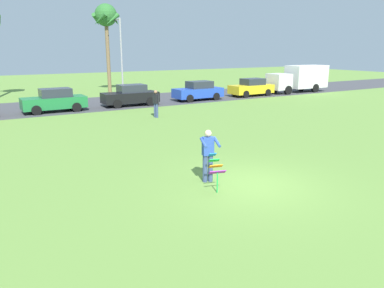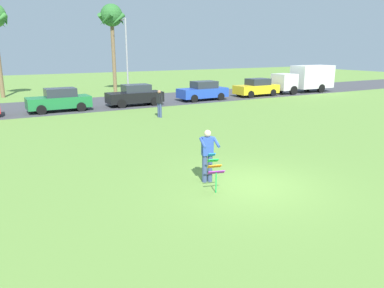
{
  "view_description": "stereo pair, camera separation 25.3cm",
  "coord_description": "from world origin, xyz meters",
  "px_view_note": "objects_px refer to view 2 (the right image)",
  "views": [
    {
      "loc": [
        -7.38,
        -8.67,
        4.22
      ],
      "look_at": [
        -1.03,
        1.98,
        1.05
      ],
      "focal_mm": 34.87,
      "sensor_mm": 36.0,
      "label": 1
    },
    {
      "loc": [
        -7.16,
        -8.8,
        4.22
      ],
      "look_at": [
        -1.03,
        1.98,
        1.05
      ],
      "focal_mm": 34.87,
      "sensor_mm": 36.0,
      "label": 2
    }
  ],
  "objects_px": {
    "kite_held": "(215,167)",
    "parked_truck_white_box": "(306,78)",
    "person_kite_flyer": "(208,154)",
    "parked_car_yellow": "(257,88)",
    "streetlight_pole": "(126,51)",
    "person_walker_near": "(159,103)",
    "parked_car_black": "(135,95)",
    "palm_tree_centre_far": "(112,19)",
    "parked_car_blue": "(203,91)",
    "parked_car_green": "(59,100)"
  },
  "relations": [
    {
      "from": "kite_held",
      "to": "parked_truck_white_box",
      "type": "height_order",
      "value": "parked_truck_white_box"
    },
    {
      "from": "person_kite_flyer",
      "to": "parked_truck_white_box",
      "type": "xyz_separation_m",
      "value": [
        22.22,
        17.15,
        0.46
      ]
    },
    {
      "from": "kite_held",
      "to": "person_kite_flyer",
      "type": "bearing_deg",
      "value": 73.34
    },
    {
      "from": "parked_car_yellow",
      "to": "streetlight_pole",
      "type": "distance_m",
      "value": 12.74
    },
    {
      "from": "person_walker_near",
      "to": "parked_car_yellow",
      "type": "bearing_deg",
      "value": 24.38
    },
    {
      "from": "person_kite_flyer",
      "to": "kite_held",
      "type": "height_order",
      "value": "person_kite_flyer"
    },
    {
      "from": "parked_car_black",
      "to": "parked_car_yellow",
      "type": "distance_m",
      "value": 11.83
    },
    {
      "from": "palm_tree_centre_far",
      "to": "streetlight_pole",
      "type": "relative_size",
      "value": 1.2
    },
    {
      "from": "parked_truck_white_box",
      "to": "palm_tree_centre_far",
      "type": "xyz_separation_m",
      "value": [
        -16.49,
        9.5,
        5.58
      ]
    },
    {
      "from": "parked_car_blue",
      "to": "parked_truck_white_box",
      "type": "relative_size",
      "value": 0.63
    },
    {
      "from": "parked_car_black",
      "to": "person_walker_near",
      "type": "distance_m",
      "value": 5.63
    },
    {
      "from": "kite_held",
      "to": "streetlight_pole",
      "type": "xyz_separation_m",
      "value": [
        6.63,
        25.66,
        3.25
      ]
    },
    {
      "from": "parked_car_black",
      "to": "palm_tree_centre_far",
      "type": "height_order",
      "value": "palm_tree_centre_far"
    },
    {
      "from": "parked_car_yellow",
      "to": "person_walker_near",
      "type": "bearing_deg",
      "value": -155.62
    },
    {
      "from": "parked_car_blue",
      "to": "parked_car_black",
      "type": "bearing_deg",
      "value": -179.99
    },
    {
      "from": "person_walker_near",
      "to": "parked_car_green",
      "type": "bearing_deg",
      "value": 131.98
    },
    {
      "from": "parked_car_yellow",
      "to": "person_walker_near",
      "type": "distance_m",
      "value": 13.57
    },
    {
      "from": "person_kite_flyer",
      "to": "person_walker_near",
      "type": "relative_size",
      "value": 1.0
    },
    {
      "from": "kite_held",
      "to": "palm_tree_centre_far",
      "type": "distance_m",
      "value": 28.76
    },
    {
      "from": "parked_car_blue",
      "to": "palm_tree_centre_far",
      "type": "distance_m",
      "value": 12.21
    },
    {
      "from": "parked_car_blue",
      "to": "parked_car_green",
      "type": "bearing_deg",
      "value": -180.0
    },
    {
      "from": "parked_truck_white_box",
      "to": "person_walker_near",
      "type": "relative_size",
      "value": 3.87
    },
    {
      "from": "kite_held",
      "to": "palm_tree_centre_far",
      "type": "xyz_separation_m",
      "value": [
        5.97,
        27.43,
        6.24
      ]
    },
    {
      "from": "parked_car_green",
      "to": "palm_tree_centre_far",
      "type": "relative_size",
      "value": 0.5
    },
    {
      "from": "parked_car_yellow",
      "to": "person_walker_near",
      "type": "height_order",
      "value": "person_walker_near"
    },
    {
      "from": "parked_car_yellow",
      "to": "streetlight_pole",
      "type": "relative_size",
      "value": 0.6
    },
    {
      "from": "streetlight_pole",
      "to": "parked_car_blue",
      "type": "bearing_deg",
      "value": -63.54
    },
    {
      "from": "person_kite_flyer",
      "to": "parked_car_yellow",
      "type": "distance_m",
      "value": 23.46
    },
    {
      "from": "palm_tree_centre_far",
      "to": "parked_car_black",
      "type": "bearing_deg",
      "value": -99.37
    },
    {
      "from": "parked_car_black",
      "to": "parked_car_blue",
      "type": "distance_m",
      "value": 6.07
    },
    {
      "from": "streetlight_pole",
      "to": "person_walker_near",
      "type": "xyz_separation_m",
      "value": [
        -2.76,
        -13.33,
        -3.06
      ]
    },
    {
      "from": "parked_truck_white_box",
      "to": "parked_car_blue",
      "type": "bearing_deg",
      "value": 180.0
    },
    {
      "from": "parked_car_blue",
      "to": "person_walker_near",
      "type": "relative_size",
      "value": 2.44
    },
    {
      "from": "kite_held",
      "to": "parked_truck_white_box",
      "type": "bearing_deg",
      "value": 38.61
    },
    {
      "from": "parked_truck_white_box",
      "to": "parked_car_black",
      "type": "bearing_deg",
      "value": -180.0
    },
    {
      "from": "palm_tree_centre_far",
      "to": "person_walker_near",
      "type": "xyz_separation_m",
      "value": [
        -2.1,
        -15.1,
        -6.05
      ]
    },
    {
      "from": "person_kite_flyer",
      "to": "parked_car_black",
      "type": "height_order",
      "value": "person_kite_flyer"
    },
    {
      "from": "kite_held",
      "to": "streetlight_pole",
      "type": "relative_size",
      "value": 0.16
    },
    {
      "from": "person_kite_flyer",
      "to": "parked_car_yellow",
      "type": "xyz_separation_m",
      "value": [
        16.0,
        17.15,
        -0.18
      ]
    },
    {
      "from": "person_kite_flyer",
      "to": "parked_car_black",
      "type": "xyz_separation_m",
      "value": [
        4.17,
        17.15,
        -0.18
      ]
    },
    {
      "from": "palm_tree_centre_far",
      "to": "streetlight_pole",
      "type": "bearing_deg",
      "value": -69.59
    },
    {
      "from": "parked_car_yellow",
      "to": "person_kite_flyer",
      "type": "bearing_deg",
      "value": -133.01
    },
    {
      "from": "person_kite_flyer",
      "to": "parked_car_black",
      "type": "bearing_deg",
      "value": 76.34
    },
    {
      "from": "person_kite_flyer",
      "to": "parked_truck_white_box",
      "type": "height_order",
      "value": "parked_truck_white_box"
    },
    {
      "from": "kite_held",
      "to": "parked_car_blue",
      "type": "relative_size",
      "value": 0.27
    },
    {
      "from": "parked_car_green",
      "to": "palm_tree_centre_far",
      "type": "bearing_deg",
      "value": 53.08
    },
    {
      "from": "person_kite_flyer",
      "to": "parked_car_green",
      "type": "relative_size",
      "value": 0.41
    },
    {
      "from": "person_kite_flyer",
      "to": "parked_car_yellow",
      "type": "relative_size",
      "value": 0.41
    },
    {
      "from": "person_kite_flyer",
      "to": "parked_car_black",
      "type": "relative_size",
      "value": 0.41
    },
    {
      "from": "streetlight_pole",
      "to": "person_walker_near",
      "type": "height_order",
      "value": "streetlight_pole"
    }
  ]
}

